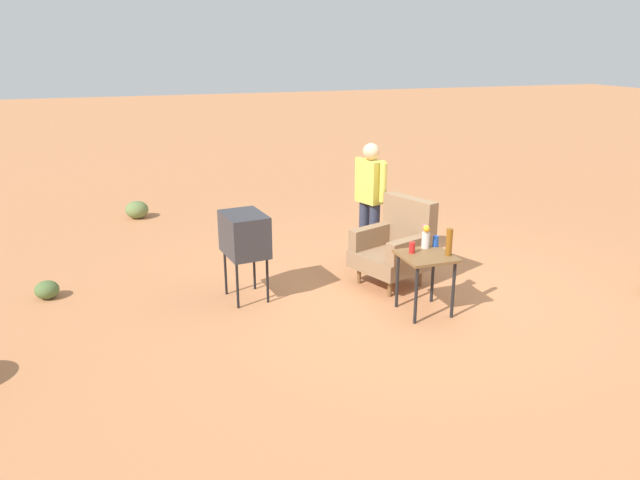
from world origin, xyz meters
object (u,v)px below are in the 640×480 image
object	(u,v)px
bottle_tall_amber	(449,242)
tv_on_stand	(245,235)
side_table	(426,264)
person_standing	(370,196)
soda_can_blue	(436,241)
soda_can_red	(412,248)
armchair	(396,245)
flower_vase	(426,235)

from	to	relation	value
bottle_tall_amber	tv_on_stand	bearing A→B (deg)	-119.19
side_table	person_standing	distance (m)	1.68
soda_can_blue	soda_can_red	world-z (taller)	same
armchair	flower_vase	world-z (taller)	armchair
armchair	flower_vase	distance (m)	0.76
tv_on_stand	bottle_tall_amber	world-z (taller)	tv_on_stand
armchair	soda_can_red	world-z (taller)	armchair
tv_on_stand	person_standing	size ratio (longest dim) A/B	0.63
tv_on_stand	soda_can_blue	world-z (taller)	tv_on_stand
person_standing	side_table	bearing A→B (deg)	-1.35
armchair	soda_can_blue	size ratio (longest dim) A/B	8.69
soda_can_blue	flower_vase	world-z (taller)	flower_vase
armchair	flower_vase	xyz separation A→B (m)	(0.69, 0.02, 0.33)
soda_can_blue	tv_on_stand	bearing A→B (deg)	-111.75
side_table	flower_vase	size ratio (longest dim) A/B	2.56
bottle_tall_amber	flower_vase	world-z (taller)	bottle_tall_amber
armchair	soda_can_blue	xyz separation A→B (m)	(0.68, 0.15, 0.24)
flower_vase	soda_can_red	bearing A→B (deg)	-64.60
person_standing	soda_can_red	bearing A→B (deg)	-6.00
soda_can_blue	flower_vase	xyz separation A→B (m)	(0.01, -0.13, 0.09)
side_table	bottle_tall_amber	distance (m)	0.34
soda_can_red	flower_vase	world-z (taller)	flower_vase
armchair	flower_vase	size ratio (longest dim) A/B	4.00
soda_can_blue	soda_can_red	xyz separation A→B (m)	(0.11, -0.35, 0.00)
person_standing	armchair	bearing A→B (deg)	3.29
armchair	soda_can_red	xyz separation A→B (m)	(0.79, -0.20, 0.24)
flower_vase	armchair	bearing A→B (deg)	-178.73
armchair	bottle_tall_amber	world-z (taller)	armchair
side_table	tv_on_stand	distance (m)	2.06
armchair	person_standing	distance (m)	0.86
tv_on_stand	soda_can_blue	bearing A→B (deg)	68.25
armchair	side_table	xyz separation A→B (m)	(0.90, -0.08, 0.08)
bottle_tall_amber	soda_can_red	size ratio (longest dim) A/B	2.46
side_table	person_standing	xyz separation A→B (m)	(-1.64, 0.04, 0.36)
soda_can_blue	flower_vase	size ratio (longest dim) A/B	0.46
soda_can_blue	bottle_tall_amber	distance (m)	0.32
side_table	bottle_tall_amber	world-z (taller)	bottle_tall_amber
person_standing	tv_on_stand	bearing A→B (deg)	-71.22
bottle_tall_amber	flower_vase	size ratio (longest dim) A/B	1.13
person_standing	soda_can_red	distance (m)	1.55
armchair	soda_can_red	distance (m)	0.85
side_table	soda_can_blue	distance (m)	0.36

